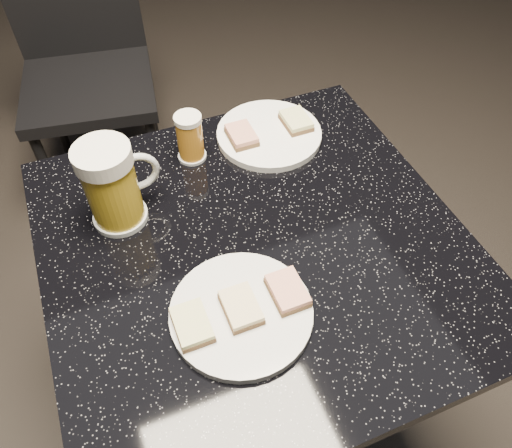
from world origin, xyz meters
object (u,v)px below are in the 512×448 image
(table, at_px, (256,315))
(chair, at_px, (84,62))
(beer_mug, at_px, (113,185))
(plate_large, at_px, (241,313))
(beer_tumbler, at_px, (190,138))
(plate_small, at_px, (269,134))

(table, relative_size, chair, 0.85)
(table, relative_size, beer_mug, 4.75)
(plate_large, relative_size, chair, 0.25)
(beer_mug, xyz_separation_m, chair, (0.03, 0.95, -0.33))
(chair, bearing_deg, beer_mug, -91.86)
(beer_mug, relative_size, chair, 0.18)
(plate_large, distance_m, beer_mug, 0.30)
(plate_large, distance_m, beer_tumbler, 0.37)
(table, bearing_deg, beer_tumbler, 97.98)
(plate_small, relative_size, chair, 0.24)
(plate_small, height_order, chair, chair)
(plate_small, distance_m, chair, 0.94)
(plate_small, height_order, beer_tumbler, beer_tumbler)
(plate_large, xyz_separation_m, table, (0.07, 0.12, -0.25))
(table, height_order, chair, chair)
(table, bearing_deg, plate_small, 62.26)
(chair, bearing_deg, table, -81.44)
(plate_large, xyz_separation_m, plate_small, (0.20, 0.36, 0.00))
(plate_small, relative_size, beer_mug, 1.34)
(beer_mug, bearing_deg, plate_large, -65.00)
(beer_tumbler, distance_m, chair, 0.91)
(plate_large, height_order, chair, chair)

